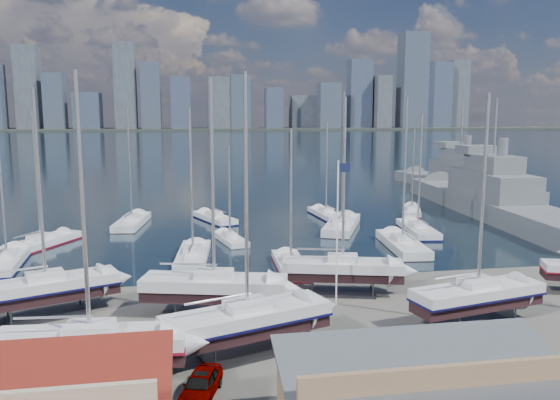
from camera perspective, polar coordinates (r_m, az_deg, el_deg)
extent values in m
plane|color=#605E59|center=(39.19, 5.64, -12.27)|extent=(1400.00, 1400.00, 0.00)
cube|color=#1A2E3E|center=(345.70, -8.08, 6.22)|extent=(1400.00, 600.00, 0.40)
cube|color=#2D332D|center=(605.49, -8.81, 7.33)|extent=(1400.00, 80.00, 2.20)
cube|color=#595E66|center=(625.95, -24.80, 10.62)|extent=(22.49, 24.47, 83.83)
cube|color=#3D4756|center=(612.23, -22.46, 9.52)|extent=(19.55, 21.83, 55.97)
cube|color=#475166|center=(612.34, -19.44, 8.80)|extent=(26.03, 30.49, 37.14)
cube|color=#595E66|center=(596.23, -15.86, 11.40)|extent=(21.60, 16.58, 87.63)
cube|color=#3D4756|center=(595.12, -13.32, 10.54)|extent=(19.42, 28.42, 67.60)
cube|color=#475166|center=(597.08, -10.32, 9.97)|extent=(20.24, 23.80, 54.09)
cube|color=#595E66|center=(594.87, -6.34, 10.06)|extent=(24.62, 19.72, 54.00)
cube|color=#3D4756|center=(594.83, -4.19, 10.18)|extent=(20.75, 17.93, 55.97)
cube|color=#475166|center=(597.65, -0.64, 9.58)|extent=(18.36, 16.25, 43.03)
cube|color=#595E66|center=(622.82, 2.41, 9.20)|extent=(28.49, 22.03, 35.69)
cube|color=#3D4756|center=(611.52, 5.14, 9.81)|extent=(23.34, 17.87, 49.11)
cube|color=#475166|center=(637.19, 8.29, 10.91)|extent=(25.35, 19.79, 75.95)
cube|color=#595E66|center=(638.31, 10.48, 10.04)|extent=(17.00, 27.45, 57.67)
cube|color=#3D4756|center=(652.95, 13.68, 12.03)|extent=(29.28, 24.05, 106.04)
cube|color=#475166|center=(673.86, 15.85, 10.49)|extent=(30.82, 28.37, 74.41)
cube|color=#595E66|center=(688.81, 18.07, 10.47)|extent=(21.74, 17.03, 77.48)
cube|color=#575E64|center=(24.02, 16.36, -17.45)|extent=(12.60, 8.40, 1.27)
cube|color=#2D2D33|center=(42.72, -23.08, -11.03)|extent=(5.90, 4.32, 0.16)
cube|color=black|center=(42.26, -23.20, -9.10)|extent=(9.91, 5.88, 0.78)
cube|color=silver|center=(42.04, -23.26, -8.08)|extent=(10.06, 6.25, 0.78)
cube|color=#0C0C3C|center=(42.14, -23.23, -8.55)|extent=(10.16, 6.32, 0.16)
cube|color=silver|center=(41.86, -23.32, -7.24)|extent=(2.88, 2.45, 0.50)
cylinder|color=#B2B2B7|center=(40.67, -23.85, 1.39)|extent=(0.22, 0.22, 13.18)
cube|color=#2D2D33|center=(32.12, -19.02, -17.46)|extent=(5.67, 2.95, 0.16)
cube|color=black|center=(31.50, -19.16, -14.97)|extent=(10.13, 3.18, 0.80)
cube|color=silver|center=(31.19, -19.24, -13.62)|extent=(10.17, 3.60, 0.80)
cube|color=maroon|center=(31.33, -19.20, -14.24)|extent=(10.27, 3.63, 0.16)
cube|color=silver|center=(30.96, -19.30, -12.51)|extent=(2.62, 1.87, 0.50)
cylinder|color=#B2B2B7|center=(29.31, -19.93, -0.58)|extent=(0.22, 0.22, 13.47)
cube|color=#2D2D33|center=(39.88, -6.82, -11.79)|extent=(6.06, 3.87, 0.16)
cube|color=black|center=(39.37, -6.86, -9.71)|extent=(10.46, 4.87, 0.81)
cube|color=silver|center=(39.12, -6.88, -8.57)|extent=(10.57, 5.28, 0.81)
cube|color=silver|center=(38.94, -6.90, -7.65)|extent=(2.89, 2.29, 0.50)
cylinder|color=#B2B2B7|center=(37.63, -7.08, 2.07)|extent=(0.22, 0.22, 13.74)
cube|color=#2D2D33|center=(33.78, -3.40, -15.64)|extent=(6.09, 4.23, 0.16)
cube|color=black|center=(33.18, -3.42, -13.24)|extent=(10.34, 5.59, 0.81)
cube|color=silver|center=(32.89, -3.44, -11.93)|extent=(10.48, 5.99, 0.81)
cube|color=#0C0C3C|center=(33.02, -3.43, -12.53)|extent=(10.59, 6.05, 0.16)
cube|color=silver|center=(32.66, -3.45, -10.85)|extent=(2.95, 2.43, 0.50)
cylinder|color=#B2B2B7|center=(31.09, -3.56, 0.65)|extent=(0.22, 0.22, 13.65)
cube|color=#2D2D33|center=(44.48, 6.49, -9.60)|extent=(5.64, 3.64, 0.16)
cube|color=black|center=(44.03, 6.52, -7.75)|extent=(9.72, 4.61, 0.76)
cube|color=silver|center=(43.82, 6.54, -6.80)|extent=(9.82, 4.99, 0.76)
cube|color=silver|center=(43.66, 6.55, -6.00)|extent=(2.69, 2.14, 0.50)
cylinder|color=#B2B2B7|center=(42.53, 6.70, 2.02)|extent=(0.22, 0.22, 12.77)
cube|color=#2D2D33|center=(40.35, 19.80, -12.01)|extent=(5.61, 3.47, 0.16)
cube|color=black|center=(39.85, 19.91, -9.99)|extent=(9.75, 4.27, 0.76)
cube|color=silver|center=(39.63, 19.97, -8.95)|extent=(9.84, 4.65, 0.76)
cube|color=#0C0C3C|center=(39.73, 19.94, -9.43)|extent=(9.93, 4.70, 0.15)
cube|color=silver|center=(39.45, 20.02, -8.08)|extent=(2.66, 2.07, 0.50)
cylinder|color=#B2B2B7|center=(38.19, 20.49, 0.81)|extent=(0.22, 0.22, 12.81)
cube|color=black|center=(58.34, -26.58, -6.42)|extent=(3.28, 10.40, 0.82)
cube|color=silver|center=(58.14, -26.63, -5.64)|extent=(3.71, 10.43, 0.82)
cube|color=#0C0C3C|center=(58.23, -26.61, -6.00)|extent=(3.75, 10.54, 0.16)
cube|color=silver|center=(57.99, -26.68, -5.01)|extent=(1.93, 2.69, 0.50)
cylinder|color=#B2B2B7|center=(56.90, -27.13, 1.53)|extent=(0.22, 0.22, 13.81)
cube|color=black|center=(64.81, -23.67, -4.79)|extent=(6.73, 10.08, 0.81)
cube|color=silver|center=(64.63, -23.72, -4.09)|extent=(7.11, 10.28, 0.81)
cube|color=maroon|center=(64.71, -23.70, -4.41)|extent=(7.18, 10.38, 0.16)
cube|color=silver|center=(64.50, -23.75, -3.52)|extent=(2.66, 3.02, 0.50)
cylinder|color=#B2B2B7|center=(63.53, -24.11, 2.28)|extent=(0.22, 0.22, 13.63)
cube|color=black|center=(73.48, -15.19, -2.84)|extent=(3.81, 10.79, 0.85)
cube|color=silver|center=(73.32, -15.21, -2.20)|extent=(4.25, 10.85, 0.85)
cube|color=silver|center=(73.20, -15.23, -1.68)|extent=(2.09, 2.84, 0.50)
cylinder|color=#B2B2B7|center=(72.32, -15.45, 3.69)|extent=(0.22, 0.22, 14.26)
cube|color=black|center=(54.54, -9.05, -6.60)|extent=(3.41, 10.43, 0.82)
cube|color=silver|center=(54.33, -9.07, -5.77)|extent=(3.84, 10.47, 0.82)
cube|color=#0C0C3C|center=(54.43, -9.06, -6.15)|extent=(3.88, 10.58, 0.16)
cube|color=silver|center=(54.17, -9.09, -5.09)|extent=(1.96, 2.71, 0.50)
cylinder|color=#B2B2B7|center=(53.00, -9.26, 1.93)|extent=(0.22, 0.22, 13.83)
cube|color=black|center=(62.05, -5.24, -4.58)|extent=(3.48, 7.78, 0.61)
cube|color=silver|center=(61.91, -5.24, -4.03)|extent=(3.79, 7.86, 0.61)
cube|color=silver|center=(61.79, -5.25, -3.53)|extent=(1.67, 2.13, 0.50)
cylinder|color=#B2B2B7|center=(60.96, -5.31, 0.94)|extent=(0.22, 0.22, 10.22)
cube|color=black|center=(74.53, -6.87, -2.41)|extent=(5.51, 9.47, 0.75)
cube|color=silver|center=(74.39, -6.88, -1.85)|extent=(5.88, 9.62, 0.75)
cube|color=#0C0C3C|center=(74.45, -6.88, -2.11)|extent=(5.93, 9.71, 0.15)
cube|color=silver|center=(74.28, -6.89, -1.37)|extent=(2.32, 2.74, 0.50)
cylinder|color=#B2B2B7|center=(73.47, -6.98, 3.27)|extent=(0.22, 0.22, 12.57)
cube|color=black|center=(50.93, 1.13, -7.55)|extent=(2.43, 9.05, 0.72)
cube|color=silver|center=(50.73, 1.13, -6.77)|extent=(2.81, 9.07, 0.72)
cube|color=maroon|center=(50.82, 1.13, -7.13)|extent=(2.84, 9.16, 0.14)
cube|color=silver|center=(50.58, 1.14, -6.10)|extent=(1.58, 2.30, 0.50)
cylinder|color=#B2B2B7|center=(49.42, 1.16, 0.44)|extent=(0.22, 0.22, 12.13)
cube|color=black|center=(69.03, 6.47, -3.36)|extent=(7.35, 11.92, 0.94)
cube|color=silver|center=(68.84, 6.48, -2.59)|extent=(7.81, 12.12, 0.94)
cube|color=silver|center=(68.70, 6.49, -2.00)|extent=(3.01, 3.50, 0.50)
cylinder|color=#B2B2B7|center=(67.71, 6.60, 4.43)|extent=(0.22, 0.22, 15.92)
cube|color=black|center=(77.22, 4.82, -1.99)|extent=(3.05, 9.37, 0.74)
cube|color=silver|center=(77.09, 4.83, -1.45)|extent=(3.44, 9.40, 0.74)
cube|color=#0C0C3C|center=(77.15, 4.83, -1.70)|extent=(3.47, 9.50, 0.15)
cube|color=silver|center=(76.98, 4.84, -1.00)|extent=(1.76, 2.44, 0.50)
cylinder|color=#B2B2B7|center=(76.21, 4.89, 3.42)|extent=(0.22, 0.22, 12.42)
cube|color=black|center=(60.08, 12.63, -5.31)|extent=(3.76, 11.29, 0.89)
cube|color=silver|center=(59.87, 12.66, -4.48)|extent=(4.22, 11.34, 0.89)
cube|color=silver|center=(59.72, 12.68, -3.83)|extent=(2.14, 2.95, 0.50)
cylinder|color=#B2B2B7|center=(58.61, 12.91, 3.09)|extent=(0.22, 0.22, 14.96)
cube|color=black|center=(68.53, 14.17, -3.61)|extent=(3.57, 10.16, 0.80)
cube|color=silver|center=(68.37, 14.20, -2.95)|extent=(3.98, 10.21, 0.80)
cube|color=#0C0C3C|center=(68.45, 14.19, -3.26)|extent=(4.02, 10.32, 0.16)
cube|color=silver|center=(68.25, 14.22, -2.42)|extent=(1.96, 2.67, 0.50)
cylinder|color=#B2B2B7|center=(67.34, 14.42, 2.99)|extent=(0.22, 0.22, 13.43)
cube|color=black|center=(82.27, 13.58, -1.53)|extent=(5.01, 8.65, 0.68)
cube|color=silver|center=(82.16, 13.59, -1.06)|extent=(5.35, 8.78, 0.68)
cube|color=maroon|center=(82.21, 13.59, -1.27)|extent=(5.40, 8.87, 0.14)
cube|color=silver|center=(82.07, 13.61, -0.65)|extent=(2.11, 2.50, 0.50)
cylinder|color=#B2B2B7|center=(81.38, 13.74, 3.16)|extent=(0.22, 0.22, 11.48)
cube|color=slate|center=(84.55, 21.13, -1.12)|extent=(11.53, 48.63, 4.34)
cube|color=slate|center=(84.00, 21.28, 1.55)|extent=(7.49, 17.30, 3.60)
cube|color=slate|center=(83.72, 21.39, 3.59)|extent=(5.38, 9.97, 2.40)
cube|color=slate|center=(87.93, 20.06, 4.99)|extent=(5.76, 5.23, 1.20)
cylinder|color=#B2B2B7|center=(83.47, 21.59, 7.15)|extent=(0.30, 0.30, 8.00)
cube|color=slate|center=(109.76, 18.17, 1.11)|extent=(11.10, 39.38, 3.50)
cube|color=slate|center=(109.38, 18.26, 2.96)|extent=(6.66, 14.14, 3.60)
cube|color=slate|center=(109.14, 18.34, 4.52)|extent=(4.69, 8.19, 2.40)
cube|color=slate|center=(112.24, 17.23, 5.55)|extent=(4.81, 4.41, 1.20)
cylinder|color=#B2B2B7|center=(108.93, 18.47, 7.25)|extent=(0.30, 0.30, 8.00)
imported|color=gray|center=(29.20, -8.28, -18.54)|extent=(2.70, 4.18, 1.33)
imported|color=gray|center=(29.99, 8.03, -17.63)|extent=(4.57, 2.07, 1.45)
imported|color=gray|center=(34.68, 22.56, -14.45)|extent=(3.16, 5.65, 1.49)
imported|color=gray|center=(31.66, 14.98, -16.48)|extent=(2.81, 4.93, 1.35)
cylinder|color=white|center=(40.45, 5.99, -3.56)|extent=(0.12, 0.12, 10.89)
cube|color=#121839|center=(39.84, 6.73, 3.37)|extent=(0.91, 0.05, 0.63)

